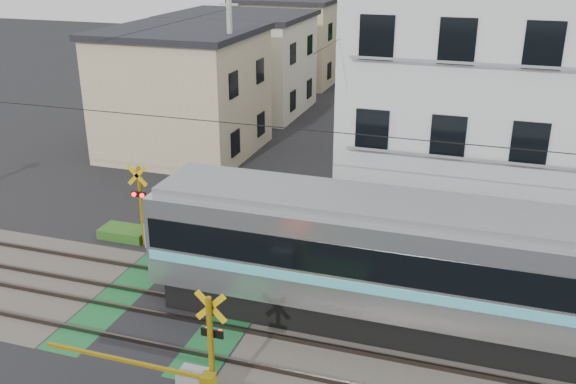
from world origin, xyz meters
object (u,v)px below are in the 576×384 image
(crossing_signal_near, at_px, (196,380))
(apartment_block, at_px, (493,106))
(crossing_signal_far, at_px, (154,227))
(pedestrian, at_px, (369,85))

(crossing_signal_near, xyz_separation_m, apartment_block, (5.91, 13.15, 3.94))
(crossing_signal_near, height_order, crossing_signal_far, same)
(crossing_signal_far, relative_size, apartment_block, 0.46)
(apartment_block, relative_size, pedestrian, 5.61)
(crossing_signal_near, distance_m, apartment_block, 14.95)
(apartment_block, bearing_deg, crossing_signal_far, -152.22)
(crossing_signal_near, bearing_deg, crossing_signal_far, 125.29)
(pedestrian, bearing_deg, crossing_signal_far, 85.03)
(crossing_signal_near, xyz_separation_m, crossing_signal_far, (-5.17, 7.31, 0.00))
(pedestrian, bearing_deg, apartment_block, 114.50)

